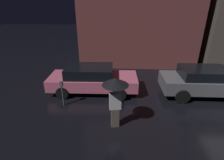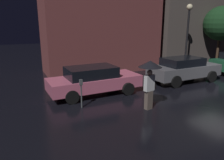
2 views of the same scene
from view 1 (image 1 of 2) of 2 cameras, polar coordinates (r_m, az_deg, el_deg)
The scene contains 4 objects.
parked_car_pink at distance 9.00m, azimuth -6.46°, elevation 0.46°, with size 4.51×1.91×1.37m.
parked_car_grey at distance 9.72m, azimuth 28.24°, elevation -0.32°, with size 4.35×1.90×1.43m.
pedestrian_with_umbrella at distance 6.05m, azimuth 1.11°, elevation -3.39°, with size 0.93×0.93×1.99m.
parking_meter at distance 8.00m, azimuth -15.94°, elevation -3.38°, with size 0.12×0.10×1.19m.
Camera 1 is at (-5.53, -6.57, 4.34)m, focal length 28.00 mm.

